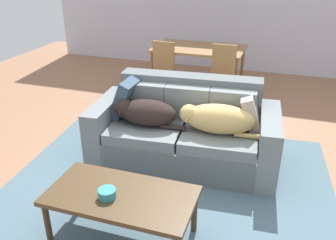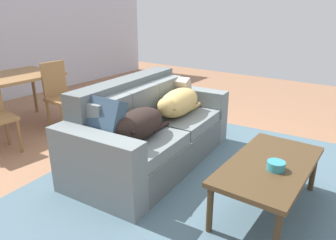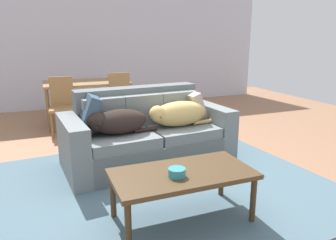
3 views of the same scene
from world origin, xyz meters
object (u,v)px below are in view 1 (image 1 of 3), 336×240
Objects in this scene: throw_pillow_by_left_arm at (126,97)px; throw_pillow_by_right_arm at (251,112)px; dog_on_left_cushion at (144,112)px; dining_table at (199,51)px; dining_chair_near_left at (161,69)px; dog_on_right_cushion at (216,119)px; bowl_on_coffee_table at (107,193)px; coffee_table at (121,199)px; dining_chair_near_right at (222,74)px; couch at (185,131)px.

throw_pillow_by_right_arm is (1.39, 0.11, -0.03)m from throw_pillow_by_left_arm.
throw_pillow_by_left_arm is at bearing 142.82° from dog_on_left_cushion.
dining_chair_near_left reaches higher than dining_table.
dining_chair_near_left is at bearing 119.93° from dog_on_right_cushion.
coffee_table is at bearing 40.99° from bowl_on_coffee_table.
dog_on_left_cushion is 0.35m from throw_pillow_by_left_arm.
dog_on_left_cushion is 1.74× the size of throw_pillow_by_left_arm.
bowl_on_coffee_table is at bearing -87.14° from dining_table.
dog_on_right_cushion is 1.36m from coffee_table.
throw_pillow_by_left_arm reaches higher than dog_on_left_cushion.
throw_pillow_by_left_arm reaches higher than dog_on_right_cushion.
coffee_table is at bearing -85.79° from dining_table.
dog_on_right_cushion is 0.41m from throw_pillow_by_right_arm.
dog_on_left_cushion is 1.14m from throw_pillow_by_right_arm.
throw_pillow_by_left_arm is 0.49× the size of dining_chair_near_right.
dining_chair_near_left is at bearing 101.83° from bowl_on_coffee_table.
dog_on_left_cushion reaches higher than coffee_table.
coffee_table is at bearing -118.93° from throw_pillow_by_right_arm.
dog_on_right_cushion is at bearing -24.54° from couch.
throw_pillow_by_left_arm is at bearing -113.97° from dining_chair_near_right.
throw_pillow_by_left_arm reaches higher than throw_pillow_by_right_arm.
dining_chair_near_right is (0.31, 3.11, 0.03)m from bowl_on_coffee_table.
couch reaches higher than dog_on_right_cushion.
throw_pillow_by_left_arm is 2.24m from dining_table.
dining_table reaches higher than dog_on_left_cushion.
dining_chair_near_right is (0.23, 3.04, 0.11)m from coffee_table.
coffee_table is 1.28× the size of dining_chair_near_left.
couch reaches higher than throw_pillow_by_right_arm.
couch is at bearing -91.74° from dining_chair_near_right.
dining_chair_near_right is (-0.59, 1.55, -0.13)m from throw_pillow_by_right_arm.
dining_table is (-0.27, 3.60, 0.29)m from coffee_table.
throw_pillow_by_right_arm is 1.81m from bowl_on_coffee_table.
throw_pillow_by_left_arm is at bearing -175.30° from throw_pillow_by_right_arm.
dining_table is 1.59× the size of dining_chair_near_left.
dog_on_left_cushion is at bearing 98.61° from bowl_on_coffee_table.
bowl_on_coffee_table is 0.15× the size of dining_chair_near_right.
throw_pillow_by_right_arm is (0.32, 0.24, 0.02)m from dog_on_right_cushion.
dining_chair_near_left is at bearing 135.32° from throw_pillow_by_right_arm.
dog_on_left_cushion is 0.85× the size of dining_chair_near_right.
bowl_on_coffee_table is (0.19, -1.26, -0.13)m from dog_on_left_cushion.
dog_on_right_cushion is at bearing -0.54° from dog_on_left_cushion.
coffee_table is at bearing -81.78° from dog_on_left_cushion.
dog_on_left_cushion is 1.92m from dining_chair_near_right.
throw_pillow_by_left_arm is 1.18× the size of throw_pillow_by_right_arm.
dog_on_right_cushion is at bearing -72.00° from dining_table.
dog_on_right_cushion is at bearing -50.05° from dining_chair_near_left.
bowl_on_coffee_table is at bearing -86.09° from dog_on_left_cushion.
bowl_on_coffee_table is (-0.08, -0.07, 0.08)m from coffee_table.
dining_chair_near_right reaches higher than throw_pillow_by_right_arm.
dog_on_right_cushion reaches higher than dining_table.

